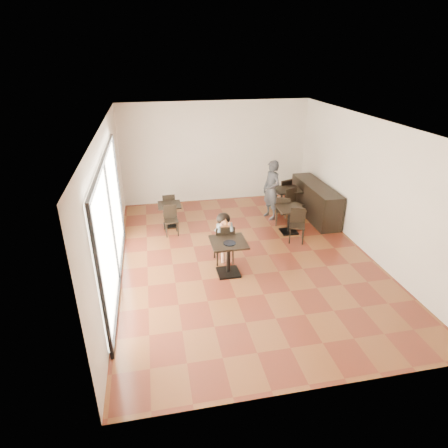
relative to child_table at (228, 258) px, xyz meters
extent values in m
cube|color=brown|center=(0.55, 0.63, -0.41)|extent=(6.00, 8.00, 0.01)
cube|color=silver|center=(0.55, 0.63, 2.79)|extent=(6.00, 8.00, 0.01)
cube|color=beige|center=(0.55, 4.63, 1.19)|extent=(6.00, 0.01, 3.20)
cube|color=beige|center=(0.55, -3.37, 1.19)|extent=(6.00, 0.01, 3.20)
cube|color=beige|center=(-2.45, 0.63, 1.19)|extent=(0.01, 8.00, 3.20)
cube|color=beige|center=(3.55, 0.63, 1.19)|extent=(0.01, 8.00, 3.20)
cube|color=white|center=(-2.42, 0.13, 0.99)|extent=(0.04, 4.50, 2.60)
cylinder|color=black|center=(0.00, -0.10, 0.42)|extent=(0.27, 0.27, 0.02)
imported|color=#35363A|center=(1.87, 2.80, 0.47)|extent=(0.61, 0.74, 1.75)
cube|color=black|center=(3.20, 2.63, 0.09)|extent=(0.60, 2.40, 1.00)
camera|label=1|loc=(-1.50, -7.04, 4.17)|focal=30.00mm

